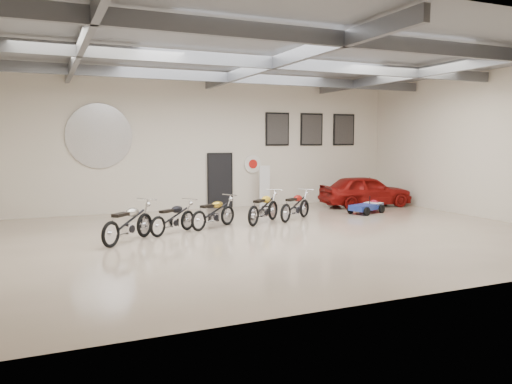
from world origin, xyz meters
name	(u,v)px	position (x,y,z in m)	size (l,w,h in m)	color
floor	(273,235)	(0.00, 0.00, 0.00)	(16.00, 12.00, 0.01)	tan
ceiling	(273,54)	(0.00, 0.00, 5.00)	(16.00, 12.00, 0.01)	slate
back_wall	(207,144)	(0.00, 6.00, 2.50)	(16.00, 0.02, 5.00)	beige
right_wall	(486,145)	(8.00, 0.00, 2.50)	(0.02, 12.00, 5.00)	beige
ceiling_beams	(273,63)	(0.00, 0.00, 4.75)	(15.80, 11.80, 0.32)	#595B60
door	(220,181)	(0.50, 5.95, 1.05)	(0.92, 0.08, 2.10)	black
logo_plaque	(99,136)	(-4.00, 5.95, 2.80)	(2.30, 0.06, 1.16)	silver
poster_left	(277,129)	(3.00, 5.96, 3.10)	(1.05, 0.08, 1.35)	black
poster_mid	(312,129)	(4.60, 5.96, 3.10)	(1.05, 0.08, 1.35)	black
poster_right	(344,130)	(6.20, 5.96, 3.10)	(1.05, 0.08, 1.35)	black
oil_sign	(253,164)	(1.90, 5.95, 1.70)	(0.72, 0.10, 0.72)	white
banner_stand	(265,185)	(2.23, 5.50, 0.86)	(0.47, 0.19, 1.72)	white
motorcycle_silver	(128,222)	(-3.90, 0.58, 0.54)	(2.07, 0.64, 1.08)	silver
motorcycle_black	(173,217)	(-2.53, 1.30, 0.47)	(1.82, 0.57, 0.95)	silver
motorcycle_gold	(214,212)	(-1.19, 1.70, 0.49)	(1.89, 0.58, 0.98)	silver
motorcycle_yellow	(264,207)	(0.58, 1.94, 0.52)	(2.00, 0.62, 1.04)	silver
motorcycle_red	(295,205)	(1.81, 2.09, 0.50)	(1.92, 0.59, 1.00)	silver
go_kart	(369,204)	(5.03, 2.44, 0.31)	(1.73, 0.78, 0.63)	navy
vintage_car	(365,191)	(5.99, 4.00, 0.63)	(3.69, 1.49, 1.26)	maroon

